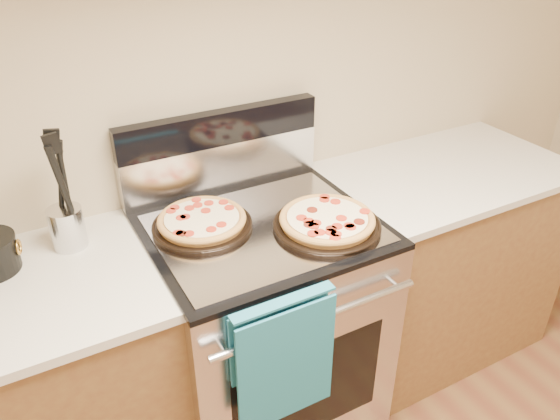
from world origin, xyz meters
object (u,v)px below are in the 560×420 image
utensil_crock (67,228)px  range_body (263,330)px  pepperoni_pizza_front (327,222)px  pepperoni_pizza_back (202,222)px

utensil_crock → range_body: bearing=-18.6°
range_body → pepperoni_pizza_front: bearing=-35.8°
range_body → utensil_crock: 0.81m
pepperoni_pizza_front → range_body: bearing=144.2°
range_body → pepperoni_pizza_front: pepperoni_pizza_front is taller
range_body → utensil_crock: utensil_crock is taller
range_body → pepperoni_pizza_back: size_ratio=2.76×
range_body → pepperoni_pizza_back: pepperoni_pizza_back is taller
pepperoni_pizza_front → utensil_crock: 0.83m
pepperoni_pizza_back → pepperoni_pizza_front: size_ratio=0.92×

